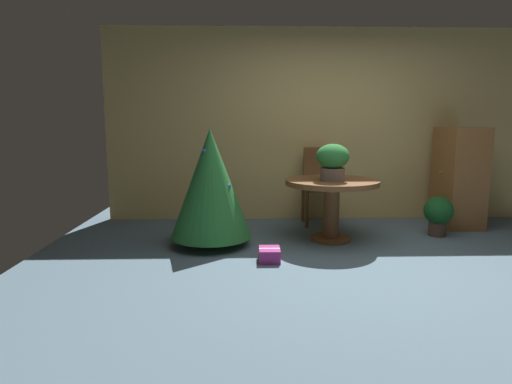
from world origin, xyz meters
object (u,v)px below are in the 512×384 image
at_px(round_dining_table, 332,194).
at_px(gift_box_purple, 269,255).
at_px(wooden_chair_far, 318,181).
at_px(holiday_tree, 211,183).
at_px(flower_vase, 332,160).
at_px(wooden_cabinet, 459,177).
at_px(potted_plant, 438,213).

height_order(round_dining_table, gift_box_purple, round_dining_table).
bearing_deg(wooden_chair_far, holiday_tree, -142.71).
bearing_deg(gift_box_purple, wooden_chair_far, 65.02).
bearing_deg(gift_box_purple, flower_vase, 42.22).
relative_size(wooden_chair_far, gift_box_purple, 4.01).
height_order(holiday_tree, gift_box_purple, holiday_tree).
height_order(wooden_chair_far, holiday_tree, holiday_tree).
height_order(round_dining_table, wooden_cabinet, wooden_cabinet).
bearing_deg(wooden_cabinet, round_dining_table, -159.87).
height_order(wooden_chair_far, wooden_cabinet, wooden_cabinet).
distance_m(flower_vase, wooden_chair_far, 1.01).
height_order(flower_vase, gift_box_purple, flower_vase).
height_order(round_dining_table, potted_plant, round_dining_table).
bearing_deg(holiday_tree, round_dining_table, 6.94).
distance_m(gift_box_purple, wooden_cabinet, 2.96).
bearing_deg(wooden_cabinet, gift_box_purple, -151.16).
distance_m(flower_vase, potted_plant, 1.51).
relative_size(round_dining_table, potted_plant, 2.22).
bearing_deg(wooden_chair_far, potted_plant, -28.13).
xyz_separation_m(flower_vase, holiday_tree, (-1.34, -0.09, -0.24)).
distance_m(holiday_tree, gift_box_purple, 1.04).
xyz_separation_m(round_dining_table, holiday_tree, (-1.35, -0.16, 0.15)).
distance_m(round_dining_table, flower_vase, 0.40).
bearing_deg(wooden_chair_far, flower_vase, -90.99).
xyz_separation_m(wooden_chair_far, holiday_tree, (-1.35, -1.03, 0.12)).
height_order(flower_vase, potted_plant, flower_vase).
bearing_deg(holiday_tree, wooden_cabinet, 14.63).
relative_size(flower_vase, potted_plant, 0.86).
xyz_separation_m(round_dining_table, gift_box_purple, (-0.75, -0.74, -0.48)).
xyz_separation_m(round_dining_table, wooden_cabinet, (1.79, 0.66, 0.10)).
height_order(flower_vase, wooden_chair_far, flower_vase).
xyz_separation_m(holiday_tree, potted_plant, (2.67, 0.32, -0.42)).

